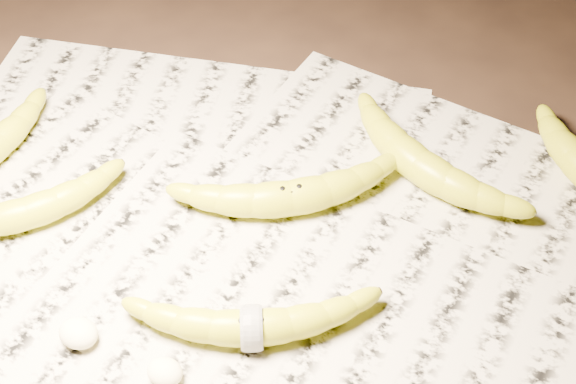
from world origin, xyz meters
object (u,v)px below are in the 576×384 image
at_px(banana_left_b, 26,210).
at_px(banana_upper_a, 420,163).
at_px(banana_center, 290,195).
at_px(banana_taped, 252,326).

xyz_separation_m(banana_left_b, banana_upper_a, (0.35, 0.24, 0.00)).
distance_m(banana_center, banana_upper_a, 0.15).
xyz_separation_m(banana_left_b, banana_center, (0.24, 0.14, 0.00)).
xyz_separation_m(banana_left_b, banana_taped, (0.28, -0.02, -0.00)).
relative_size(banana_center, banana_upper_a, 1.04).
bearing_deg(banana_center, banana_upper_a, 7.87).
bearing_deg(banana_center, banana_left_b, 173.45).
height_order(banana_left_b, banana_taped, same).
bearing_deg(banana_left_b, banana_center, -19.24).
bearing_deg(banana_center, banana_taped, -113.35).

